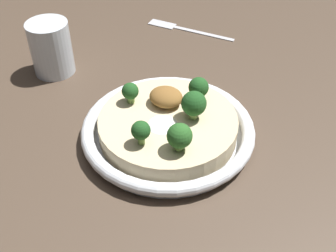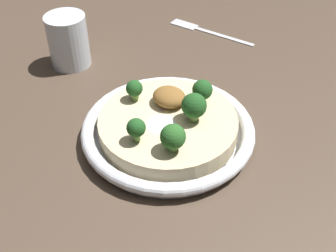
% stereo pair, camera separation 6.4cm
% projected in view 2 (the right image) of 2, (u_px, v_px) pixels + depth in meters
% --- Properties ---
extents(ground_plane, '(6.00, 6.00, 0.00)m').
position_uv_depth(ground_plane, '(168.00, 137.00, 0.66)').
color(ground_plane, '#47382B').
extents(risotto_bowl, '(0.27, 0.27, 0.04)m').
position_uv_depth(risotto_bowl, '(168.00, 129.00, 0.64)').
color(risotto_bowl, silver).
rests_on(risotto_bowl, ground_plane).
extents(cheese_sprinkle, '(0.05, 0.05, 0.01)m').
position_uv_depth(cheese_sprinkle, '(163.00, 122.00, 0.62)').
color(cheese_sprinkle, white).
rests_on(cheese_sprinkle, risotto_bowl).
extents(crispy_onion_garnish, '(0.05, 0.05, 0.03)m').
position_uv_depth(crispy_onion_garnish, '(169.00, 97.00, 0.65)').
color(crispy_onion_garnish, brown).
rests_on(crispy_onion_garnish, risotto_bowl).
extents(broccoli_back, '(0.03, 0.03, 0.04)m').
position_uv_depth(broccoli_back, '(136.00, 128.00, 0.58)').
color(broccoli_back, '#759E4C').
rests_on(broccoli_back, risotto_bowl).
extents(broccoli_left, '(0.04, 0.04, 0.05)m').
position_uv_depth(broccoli_left, '(194.00, 106.00, 0.61)').
color(broccoli_left, '#84A856').
rests_on(broccoli_left, risotto_bowl).
extents(broccoli_front_right, '(0.03, 0.03, 0.03)m').
position_uv_depth(broccoli_front_right, '(134.00, 89.00, 0.65)').
color(broccoli_front_right, '#759E4C').
rests_on(broccoli_front_right, risotto_bowl).
extents(broccoli_back_left, '(0.04, 0.04, 0.04)m').
position_uv_depth(broccoli_back_left, '(173.00, 137.00, 0.56)').
color(broccoli_back_left, '#759E4C').
rests_on(broccoli_back_left, risotto_bowl).
extents(broccoli_front_left, '(0.03, 0.03, 0.04)m').
position_uv_depth(broccoli_front_left, '(202.00, 90.00, 0.64)').
color(broccoli_front_left, '#84A856').
rests_on(broccoli_front_left, risotto_bowl).
extents(drinking_glass, '(0.08, 0.08, 0.10)m').
position_uv_depth(drinking_glass, '(68.00, 41.00, 0.79)').
color(drinking_glass, silver).
rests_on(drinking_glass, ground_plane).
extents(fork_utensil, '(0.20, 0.03, 0.00)m').
position_uv_depth(fork_utensil, '(203.00, 30.00, 0.92)').
color(fork_utensil, '#B7B7BC').
rests_on(fork_utensil, ground_plane).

